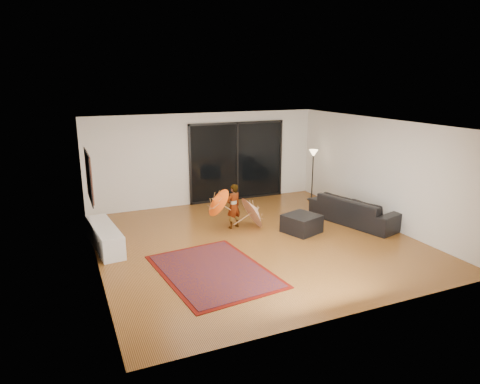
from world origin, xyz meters
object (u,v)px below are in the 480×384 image
media_console (105,237)px  ottoman (302,224)px  sofa (355,210)px  child (233,206)px

media_console → ottoman: bearing=-16.6°
media_console → sofa: size_ratio=0.77×
ottoman → sofa: bearing=2.3°
sofa → child: child is taller
sofa → child: bearing=57.6°
media_console → sofa: bearing=-13.2°
sofa → ottoman: 1.66m
ottoman → child: 1.74m
sofa → ottoman: bearing=76.1°
media_console → child: bearing=-4.1°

